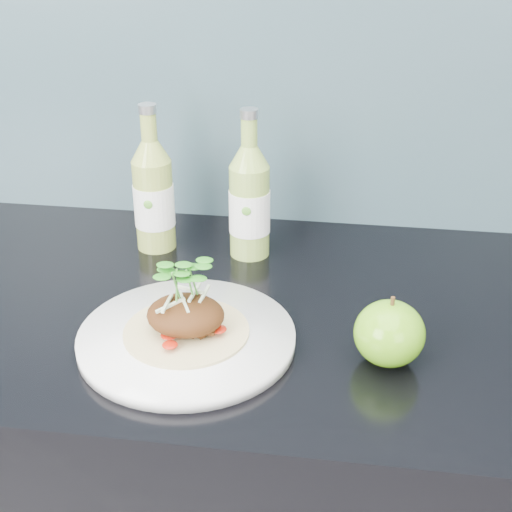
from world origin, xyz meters
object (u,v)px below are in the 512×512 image
at_px(cider_bottle_right, 249,202).
at_px(green_apple, 389,333).
at_px(cider_bottle_left, 154,195).
at_px(dinner_plate, 187,338).

bearing_deg(cider_bottle_right, green_apple, -42.11).
relative_size(green_apple, cider_bottle_right, 0.39).
distance_m(cider_bottle_left, cider_bottle_right, 0.15).
distance_m(dinner_plate, cider_bottle_left, 0.30).
bearing_deg(cider_bottle_right, cider_bottle_left, -171.96).
height_order(green_apple, cider_bottle_right, cider_bottle_right).
height_order(cider_bottle_left, cider_bottle_right, same).
distance_m(green_apple, cider_bottle_right, 0.34).
bearing_deg(cider_bottle_left, green_apple, -26.21).
bearing_deg(green_apple, cider_bottle_right, 128.72).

